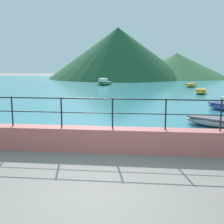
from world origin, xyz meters
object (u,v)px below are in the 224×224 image
at_px(boat_0, 201,91).
at_px(boat_4, 212,121).
at_px(boat_1, 104,83).
at_px(boat_2, 191,85).

xyz_separation_m(boat_0, boat_4, (-1.86, -12.70, 0.00)).
bearing_deg(boat_4, boat_1, 109.30).
bearing_deg(boat_1, boat_4, -70.70).
relative_size(boat_1, boat_2, 0.97).
bearing_deg(boat_1, boat_2, -7.58).
distance_m(boat_2, boat_4, 19.47).
bearing_deg(boat_2, boat_4, -96.08).
distance_m(boat_1, boat_2, 9.36).
distance_m(boat_0, boat_2, 6.67).
bearing_deg(boat_4, boat_0, 81.67).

